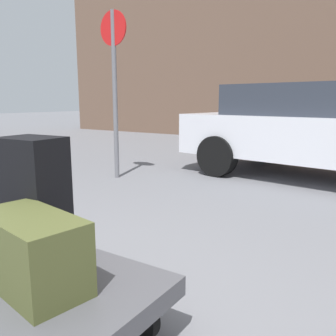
{
  "coord_description": "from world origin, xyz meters",
  "views": [
    {
      "loc": [
        1.4,
        -0.95,
        1.18
      ],
      "look_at": [
        0.0,
        1.2,
        0.69
      ],
      "focal_mm": 38.06,
      "sensor_mm": 36.0,
      "label": 1
    }
  ],
  "objects_px": {
    "suitcase_black_front_left": "(34,194)",
    "no_parking_sign": "(115,77)",
    "luggage_cart": "(31,293)",
    "parked_car": "(327,129)",
    "duffel_bag_olive_rear_right": "(32,252)"
  },
  "relations": [
    {
      "from": "suitcase_black_front_left",
      "to": "no_parking_sign",
      "type": "relative_size",
      "value": 0.26
    },
    {
      "from": "luggage_cart",
      "to": "duffel_bag_olive_rear_right",
      "type": "relative_size",
      "value": 2.11
    },
    {
      "from": "duffel_bag_olive_rear_right",
      "to": "parked_car",
      "type": "distance_m",
      "value": 4.83
    },
    {
      "from": "luggage_cart",
      "to": "parked_car",
      "type": "relative_size",
      "value": 0.27
    },
    {
      "from": "luggage_cart",
      "to": "no_parking_sign",
      "type": "bearing_deg",
      "value": 125.19
    },
    {
      "from": "luggage_cart",
      "to": "parked_car",
      "type": "xyz_separation_m",
      "value": [
        0.48,
        4.78,
        0.49
      ]
    },
    {
      "from": "luggage_cart",
      "to": "duffel_bag_olive_rear_right",
      "type": "bearing_deg",
      "value": -22.71
    },
    {
      "from": "luggage_cart",
      "to": "parked_car",
      "type": "distance_m",
      "value": 4.83
    },
    {
      "from": "duffel_bag_olive_rear_right",
      "to": "parked_car",
      "type": "bearing_deg",
      "value": 94.75
    },
    {
      "from": "luggage_cart",
      "to": "no_parking_sign",
      "type": "distance_m",
      "value": 4.06
    },
    {
      "from": "suitcase_black_front_left",
      "to": "parked_car",
      "type": "relative_size",
      "value": 0.14
    },
    {
      "from": "duffel_bag_olive_rear_right",
      "to": "no_parking_sign",
      "type": "bearing_deg",
      "value": 135.42
    },
    {
      "from": "no_parking_sign",
      "to": "parked_car",
      "type": "bearing_deg",
      "value": 30.87
    },
    {
      "from": "parked_car",
      "to": "luggage_cart",
      "type": "bearing_deg",
      "value": -95.75
    },
    {
      "from": "luggage_cart",
      "to": "no_parking_sign",
      "type": "height_order",
      "value": "no_parking_sign"
    }
  ]
}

